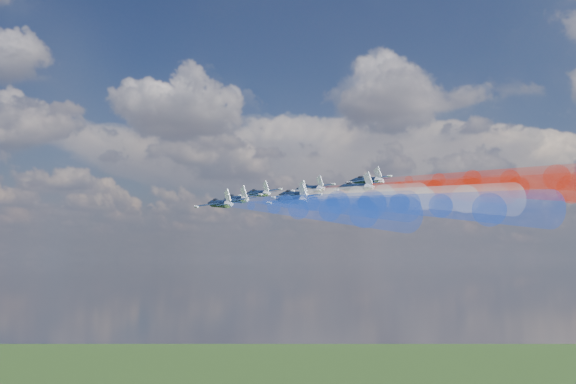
% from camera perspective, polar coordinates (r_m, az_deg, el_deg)
% --- Properties ---
extents(jet_lead, '(17.27, 17.32, 6.75)m').
position_cam_1_polar(jet_lead, '(156.91, -2.47, -0.11)').
color(jet_lead, black).
extents(trail_lead, '(42.82, 39.88, 10.22)m').
position_cam_1_polar(trail_lead, '(127.76, 3.53, -0.22)').
color(trail_lead, white).
extents(jet_inner_left, '(17.27, 17.32, 6.75)m').
position_cam_1_polar(jet_inner_left, '(143.46, -4.32, -0.62)').
color(jet_inner_left, black).
extents(trail_inner_left, '(42.82, 39.88, 10.22)m').
position_cam_1_polar(trail_inner_left, '(113.87, 1.93, -0.87)').
color(trail_inner_left, blue).
extents(jet_inner_right, '(17.27, 17.32, 6.75)m').
position_cam_1_polar(jet_inner_right, '(151.35, 1.91, 0.28)').
color(jet_inner_right, black).
extents(trail_inner_right, '(42.82, 39.88, 10.22)m').
position_cam_1_polar(trail_inner_right, '(123.59, 9.17, 0.26)').
color(trail_inner_right, red).
extents(jet_outer_left, '(17.27, 17.32, 6.75)m').
position_cam_1_polar(jet_outer_left, '(131.27, -5.68, -0.98)').
color(jet_outer_left, black).
extents(trail_outer_left, '(42.82, 39.88, 10.22)m').
position_cam_1_polar(trail_outer_left, '(101.40, 0.93, -1.38)').
color(trail_outer_left, blue).
extents(jet_center_third, '(17.27, 17.32, 6.75)m').
position_cam_1_polar(jet_center_third, '(137.34, 0.49, -0.24)').
color(jet_center_third, black).
extents(trail_center_third, '(42.82, 39.88, 10.22)m').
position_cam_1_polar(trail_center_third, '(109.24, 8.32, -0.40)').
color(trail_center_third, white).
extents(jet_outer_right, '(17.27, 17.32, 6.75)m').
position_cam_1_polar(jet_outer_right, '(147.06, 6.58, 0.95)').
color(jet_outer_right, black).
extents(trail_outer_right, '(42.82, 39.88, 10.22)m').
position_cam_1_polar(trail_outer_right, '(121.02, 15.08, 1.07)').
color(trail_outer_right, red).
extents(jet_rear_left, '(17.27, 17.32, 6.75)m').
position_cam_1_polar(jet_rear_left, '(124.26, 0.37, -0.67)').
color(jet_rear_left, black).
extents(trail_rear_left, '(42.82, 39.88, 10.22)m').
position_cam_1_polar(trail_rear_left, '(96.26, 9.23, -0.97)').
color(trail_rear_left, blue).
extents(jet_rear_right, '(17.27, 17.32, 6.75)m').
position_cam_1_polar(jet_rear_right, '(132.56, 5.69, 0.40)').
color(jet_rear_right, black).
extents(trail_rear_right, '(42.82, 39.88, 10.22)m').
position_cam_1_polar(trail_rear_right, '(106.35, 15.14, 0.39)').
color(trail_rear_right, red).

